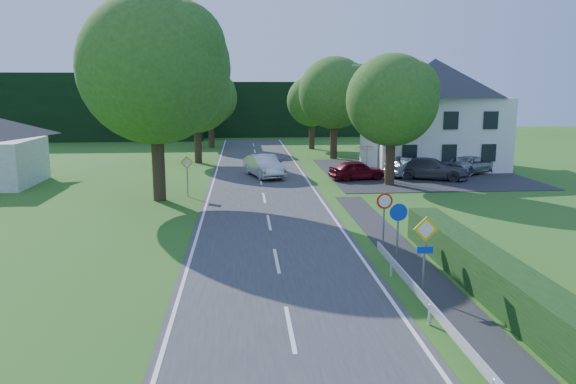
{
  "coord_description": "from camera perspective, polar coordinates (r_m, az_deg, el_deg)",
  "views": [
    {
      "loc": [
        -1.21,
        -8.13,
        6.47
      ],
      "look_at": [
        0.8,
        16.63,
        1.77
      ],
      "focal_mm": 35.0,
      "sensor_mm": 36.0,
      "label": 1
    }
  ],
  "objects": [
    {
      "name": "parasol",
      "position": [
        44.55,
        8.02,
        3.54
      ],
      "size": [
        2.56,
        2.59,
        1.9
      ],
      "primitive_type": "imported",
      "rotation": [
        0.0,
        0.0,
        -0.27
      ],
      "color": "red",
      "rests_on": "parking_pad"
    },
    {
      "name": "tree_main",
      "position": [
        32.49,
        -13.3,
        9.28
      ],
      "size": [
        9.4,
        9.4,
        11.64
      ],
      "primitive_type": null,
      "color": "#265419",
      "rests_on": "ground"
    },
    {
      "name": "tree_left_far",
      "position": [
        48.33,
        -9.23,
        7.99
      ],
      "size": [
        7.0,
        7.0,
        8.58
      ],
      "primitive_type": null,
      "color": "#265419",
      "rests_on": "ground"
    },
    {
      "name": "road",
      "position": [
        28.88,
        -2.13,
        -2.2
      ],
      "size": [
        7.0,
        80.0,
        0.04
      ],
      "primitive_type": "cube",
      "color": "#353537",
      "rests_on": "ground"
    },
    {
      "name": "sign_speed_limit",
      "position": [
        22.31,
        9.76,
        -1.61
      ],
      "size": [
        0.64,
        0.11,
        2.37
      ],
      "color": "gray",
      "rests_on": "ground"
    },
    {
      "name": "line_centre",
      "position": [
        28.88,
        -2.13,
        -2.15
      ],
      "size": [
        0.12,
        80.0,
        0.01
      ],
      "primitive_type": null,
      "color": "white",
      "rests_on": "road"
    },
    {
      "name": "line_edge_left",
      "position": [
        28.93,
        -8.58,
        -2.24
      ],
      "size": [
        0.12,
        80.0,
        0.01
      ],
      "primitive_type": "cube",
      "color": "white",
      "rests_on": "road"
    },
    {
      "name": "treeline_left",
      "position": [
        75.11,
        -25.79,
        7.77
      ],
      "size": [
        44.0,
        6.0,
        8.0
      ],
      "primitive_type": "cube",
      "color": "black",
      "rests_on": "ground"
    },
    {
      "name": "motorcycle",
      "position": [
        42.95,
        -0.72,
        2.8
      ],
      "size": [
        0.81,
        2.02,
        1.04
      ],
      "primitive_type": "imported",
      "rotation": [
        0.0,
        0.0,
        -0.06
      ],
      "color": "black",
      "rests_on": "road"
    },
    {
      "name": "treeline_right",
      "position": [
        74.76,
        2.46,
        8.42
      ],
      "size": [
        30.0,
        5.0,
        7.0
      ],
      "primitive_type": "cube",
      "color": "black",
      "rests_on": "ground"
    },
    {
      "name": "tree_left_back",
      "position": [
        60.27,
        -7.85,
        8.3
      ],
      "size": [
        6.6,
        6.6,
        8.07
      ],
      "primitive_type": null,
      "color": "#265419",
      "rests_on": "ground"
    },
    {
      "name": "parking_pad",
      "position": [
        43.68,
        13.02,
        1.94
      ],
      "size": [
        14.0,
        16.0,
        0.04
      ],
      "primitive_type": "cube",
      "color": "#262729",
      "rests_on": "ground"
    },
    {
      "name": "line_edge_right",
      "position": [
        29.2,
        4.26,
        -2.03
      ],
      "size": [
        0.12,
        80.0,
        0.01
      ],
      "primitive_type": "cube",
      "color": "white",
      "rests_on": "road"
    },
    {
      "name": "house_white",
      "position": [
        46.72,
        14.5,
        7.84
      ],
      "size": [
        10.6,
        8.4,
        8.6
      ],
      "color": "silver",
      "rests_on": "ground"
    },
    {
      "name": "sign_priority_right",
      "position": [
        17.65,
        13.76,
        -4.95
      ],
      "size": [
        0.78,
        0.09,
        2.59
      ],
      "color": "gray",
      "rests_on": "ground"
    },
    {
      "name": "parked_car_grey",
      "position": [
        40.66,
        14.33,
        2.32
      ],
      "size": [
        5.43,
        3.94,
        1.46
      ],
      "primitive_type": "imported",
      "rotation": [
        0.0,
        0.0,
        1.15
      ],
      "color": "#48484D",
      "rests_on": "parking_pad"
    },
    {
      "name": "tree_right_back",
      "position": [
        58.64,
        2.45,
        8.07
      ],
      "size": [
        6.2,
        6.2,
        7.56
      ],
      "primitive_type": null,
      "color": "#265419",
      "rests_on": "ground"
    },
    {
      "name": "tree_right_mid",
      "position": [
        37.47,
        10.46,
        7.2
      ],
      "size": [
        7.0,
        7.0,
        8.58
      ],
      "primitive_type": null,
      "color": "#265419",
      "rests_on": "ground"
    },
    {
      "name": "streetlight",
      "position": [
        39.29,
        9.09,
        7.65
      ],
      "size": [
        2.03,
        0.18,
        8.0
      ],
      "color": "gray",
      "rests_on": "ground"
    },
    {
      "name": "sign_roundabout",
      "position": [
        20.46,
        11.12,
        -3.05
      ],
      "size": [
        0.64,
        0.08,
        2.37
      ],
      "color": "gray",
      "rests_on": "ground"
    },
    {
      "name": "parked_car_red",
      "position": [
        39.47,
        7.02,
        2.23
      ],
      "size": [
        4.13,
        2.37,
        1.32
      ],
      "primitive_type": "imported",
      "rotation": [
        0.0,
        0.0,
        1.79
      ],
      "color": "maroon",
      "rests_on": "parking_pad"
    },
    {
      "name": "parked_car_silver_a",
      "position": [
        41.39,
        12.58,
        2.48
      ],
      "size": [
        4.39,
        3.03,
        1.37
      ],
      "primitive_type": "imported",
      "rotation": [
        0.0,
        0.0,
        1.99
      ],
      "color": "#AFAEB3",
      "rests_on": "parking_pad"
    },
    {
      "name": "sign_priority_left",
      "position": [
        33.61,
        -10.23,
        2.41
      ],
      "size": [
        0.78,
        0.09,
        2.44
      ],
      "color": "gray",
      "rests_on": "ground"
    },
    {
      "name": "moving_car",
      "position": [
        40.31,
        -2.46,
        2.67
      ],
      "size": [
        3.02,
        5.14,
        1.6
      ],
      "primitive_type": "imported",
      "rotation": [
        0.0,
        0.0,
        0.29
      ],
      "color": "silver",
      "rests_on": "road"
    },
    {
      "name": "parked_car_silver_b",
      "position": [
        44.17,
        18.06,
        2.69
      ],
      "size": [
        5.24,
        4.54,
        1.34
      ],
      "primitive_type": "imported",
      "rotation": [
        0.0,
        0.0,
        2.16
      ],
      "color": "#A3A4AA",
      "rests_on": "parking_pad"
    },
    {
      "name": "tree_right_far",
      "position": [
        50.83,
        4.71,
        8.51
      ],
      "size": [
        7.4,
        7.4,
        9.09
      ],
      "primitive_type": null,
      "color": "#265419",
      "rests_on": "ground"
    }
  ]
}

